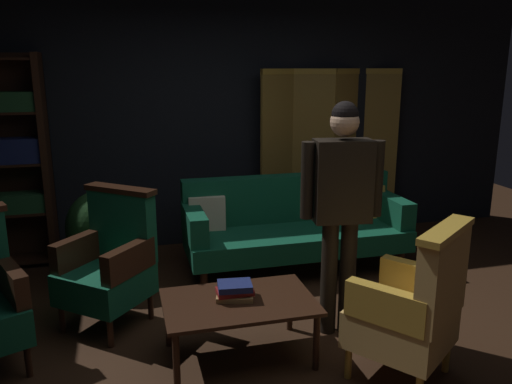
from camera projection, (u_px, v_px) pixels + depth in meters
name	position (u px, v px, depth m)	size (l,w,h in m)	color
ground_plane	(285.00, 351.00, 3.55)	(10.00, 10.00, 0.00)	#331E11
back_wall	(217.00, 116.00, 5.51)	(7.20, 0.10, 2.80)	black
folding_screen	(329.00, 151.00, 5.78)	(1.69, 0.32, 1.90)	olive
velvet_couch	(294.00, 223.00, 4.94)	(2.12, 0.78, 0.88)	black
coffee_table	(239.00, 307.00, 3.39)	(1.00, 0.64, 0.42)	black
armchair_gilt_accent	(412.00, 308.00, 3.13)	(0.81, 0.81, 1.04)	#B78E33
armchair_wing_left	(110.00, 262.00, 3.85)	(0.81, 0.81, 1.04)	black
standing_figure	(341.00, 198.00, 3.59)	(0.59, 0.26, 1.70)	black
potted_plant	(100.00, 231.00, 4.53)	(0.57, 0.57, 0.87)	brown
book_tan_leather	(235.00, 296.00, 3.40)	(0.24, 0.17, 0.03)	#9E7A47
book_red_leather	(235.00, 291.00, 3.39)	(0.24, 0.14, 0.03)	maroon
book_navy_cloth	(235.00, 286.00, 3.39)	(0.22, 0.17, 0.04)	navy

